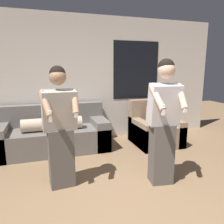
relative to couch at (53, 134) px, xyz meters
The scene contains 5 objects.
wall_back 1.39m from the couch, 30.70° to the left, with size 6.20×0.07×2.70m.
couch is the anchor object (origin of this frame).
armchair 2.12m from the couch, ahead, with size 0.91×0.91×0.92m.
person_left 1.50m from the couch, 87.94° to the right, with size 0.50×0.50×1.63m.
person_right 2.31m from the couch, 51.59° to the right, with size 0.46×0.53×1.72m.
Camera 1 is at (-0.93, -1.75, 1.61)m, focal length 35.00 mm.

